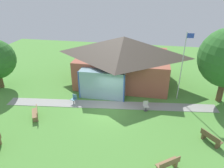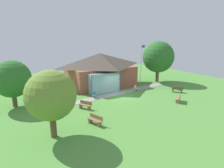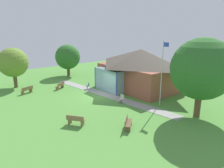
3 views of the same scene
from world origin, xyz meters
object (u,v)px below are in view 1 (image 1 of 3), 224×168
Objects in this scene: bench_front_right at (168,164)px; patio_chair_lawn_spare at (146,106)px; bench_lawn_far_right at (211,138)px; patio_chair_west at (74,99)px; flagpole at (182,64)px; bench_mid_left at (36,113)px; pavilion at (123,59)px.

patio_chair_lawn_spare is (-1.53, 6.19, 0.01)m from bench_front_right.
patio_chair_west reaches higher than bench_lawn_far_right.
bench_lawn_far_right is 1.66× the size of patio_chair_lawn_spare.
flagpole is 10.25m from patio_chair_west.
flagpole is 4.22× the size of bench_mid_left.
flagpole is 4.34× the size of bench_front_right.
pavilion is 12.15× the size of patio_chair_west.
bench_front_right is (-1.38, -8.82, -3.09)m from flagpole.
bench_mid_left is at bearing 125.38° from bench_front_right.
patio_chair_west reaches higher than bench_front_right.
pavilion is at bearing -79.09° from patio_chair_lawn_spare.
bench_front_right is at bearing -98.89° from flagpole.
pavilion reaches higher than bench_front_right.
pavilion is 11.77m from bench_lawn_far_right.
bench_mid_left is 3.57m from patio_chair_west.
flagpole is at bearing -146.52° from patio_chair_west.
patio_chair_west is (-3.68, -5.59, -2.18)m from pavilion.
patio_chair_lawn_spare is at bearing -162.08° from patio_chair_west.
flagpole reaches higher than bench_front_right.
pavilion is at bearing 152.77° from flagpole.
flagpole is 4.98m from patio_chair_lawn_spare.
flagpole is (5.73, -2.95, 0.89)m from pavilion.
bench_mid_left is 1.03× the size of bench_front_right.
bench_front_right is 10.13m from patio_chair_west.
patio_chair_west is (-11.04, 3.33, 0.01)m from bench_lawn_far_right.
bench_mid_left and bench_front_right have the same top height.
flagpole is at bearing -27.23° from pavilion.
bench_front_right is 1.71× the size of patio_chair_west.
flagpole is 13.26m from bench_mid_left.
pavilion is 6.62m from patio_chair_lawn_spare.
bench_mid_left is 13.36m from bench_lawn_far_right.
patio_chair_west is at bearing -15.77° from patio_chair_lawn_spare.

